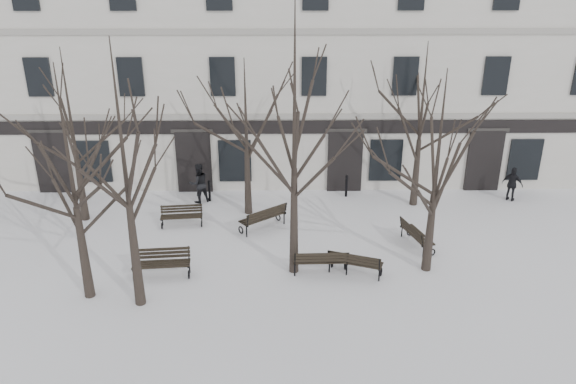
{
  "coord_description": "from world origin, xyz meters",
  "views": [
    {
      "loc": [
        0.54,
        -16.62,
        10.15
      ],
      "look_at": [
        0.79,
        3.0,
        1.98
      ],
      "focal_mm": 35.0,
      "sensor_mm": 36.0,
      "label": 1
    }
  ],
  "objects_px": {
    "tree_1": "(122,148)",
    "bench_1": "(321,261)",
    "tree_2": "(295,112)",
    "tree_3": "(439,150)",
    "bench_0": "(162,262)",
    "tree_0": "(69,159)",
    "bench_2": "(355,262)",
    "bench_4": "(264,217)",
    "bench_3": "(182,215)",
    "bench_5": "(416,235)"
  },
  "relations": [
    {
      "from": "tree_1",
      "to": "bench_4",
      "type": "relative_size",
      "value": 4.18
    },
    {
      "from": "bench_2",
      "to": "bench_3",
      "type": "relative_size",
      "value": 1.12
    },
    {
      "from": "tree_1",
      "to": "tree_2",
      "type": "distance_m",
      "value": 5.32
    },
    {
      "from": "tree_3",
      "to": "bench_3",
      "type": "xyz_separation_m",
      "value": [
        -9.19,
        3.65,
        -3.96
      ]
    },
    {
      "from": "bench_1",
      "to": "bench_3",
      "type": "distance_m",
      "value": 6.69
    },
    {
      "from": "tree_1",
      "to": "tree_3",
      "type": "height_order",
      "value": "tree_1"
    },
    {
      "from": "bench_3",
      "to": "bench_5",
      "type": "distance_m",
      "value": 9.37
    },
    {
      "from": "tree_2",
      "to": "bench_4",
      "type": "relative_size",
      "value": 4.63
    },
    {
      "from": "tree_2",
      "to": "bench_2",
      "type": "height_order",
      "value": "tree_2"
    },
    {
      "from": "bench_1",
      "to": "bench_3",
      "type": "relative_size",
      "value": 1.1
    },
    {
      "from": "bench_0",
      "to": "tree_0",
      "type": "bearing_deg",
      "value": -154.86
    },
    {
      "from": "tree_2",
      "to": "bench_5",
      "type": "height_order",
      "value": "tree_2"
    },
    {
      "from": "tree_3",
      "to": "bench_3",
      "type": "height_order",
      "value": "tree_3"
    },
    {
      "from": "tree_1",
      "to": "bench_4",
      "type": "bearing_deg",
      "value": 54.23
    },
    {
      "from": "tree_3",
      "to": "bench_0",
      "type": "distance_m",
      "value": 10.02
    },
    {
      "from": "tree_0",
      "to": "bench_4",
      "type": "distance_m",
      "value": 8.43
    },
    {
      "from": "bench_0",
      "to": "bench_3",
      "type": "xyz_separation_m",
      "value": [
        0.04,
        3.97,
        -0.07
      ]
    },
    {
      "from": "bench_0",
      "to": "bench_4",
      "type": "distance_m",
      "value": 4.95
    },
    {
      "from": "bench_4",
      "to": "bench_5",
      "type": "xyz_separation_m",
      "value": [
        5.8,
        -1.53,
        -0.05
      ]
    },
    {
      "from": "bench_4",
      "to": "bench_5",
      "type": "height_order",
      "value": "bench_4"
    },
    {
      "from": "tree_3",
      "to": "bench_3",
      "type": "distance_m",
      "value": 10.65
    },
    {
      "from": "tree_2",
      "to": "tree_3",
      "type": "distance_m",
      "value": 4.86
    },
    {
      "from": "bench_5",
      "to": "bench_1",
      "type": "bearing_deg",
      "value": 102.39
    },
    {
      "from": "tree_1",
      "to": "tree_2",
      "type": "height_order",
      "value": "tree_2"
    },
    {
      "from": "tree_3",
      "to": "bench_4",
      "type": "height_order",
      "value": "tree_3"
    },
    {
      "from": "tree_1",
      "to": "bench_5",
      "type": "distance_m",
      "value": 11.31
    },
    {
      "from": "tree_1",
      "to": "bench_5",
      "type": "xyz_separation_m",
      "value": [
        9.59,
        3.73,
        -4.69
      ]
    },
    {
      "from": "tree_0",
      "to": "bench_1",
      "type": "xyz_separation_m",
      "value": [
        7.6,
        1.3,
        -4.19
      ]
    },
    {
      "from": "tree_1",
      "to": "bench_3",
      "type": "bearing_deg",
      "value": 85.81
    },
    {
      "from": "tree_1",
      "to": "bench_1",
      "type": "xyz_separation_m",
      "value": [
        5.85,
        1.75,
        -4.66
      ]
    },
    {
      "from": "bench_3",
      "to": "bench_5",
      "type": "bearing_deg",
      "value": -17.65
    },
    {
      "from": "tree_0",
      "to": "bench_2",
      "type": "relative_size",
      "value": 3.88
    },
    {
      "from": "tree_0",
      "to": "bench_2",
      "type": "distance_m",
      "value": 9.81
    },
    {
      "from": "bench_4",
      "to": "tree_3",
      "type": "bearing_deg",
      "value": 112.24
    },
    {
      "from": "tree_3",
      "to": "bench_1",
      "type": "bearing_deg",
      "value": -176.17
    },
    {
      "from": "bench_3",
      "to": "tree_2",
      "type": "bearing_deg",
      "value": -45.23
    },
    {
      "from": "tree_3",
      "to": "bench_1",
      "type": "height_order",
      "value": "tree_3"
    },
    {
      "from": "bench_2",
      "to": "bench_4",
      "type": "relative_size",
      "value": 0.98
    },
    {
      "from": "tree_2",
      "to": "bench_0",
      "type": "bearing_deg",
      "value": -176.67
    },
    {
      "from": "tree_3",
      "to": "bench_0",
      "type": "relative_size",
      "value": 3.55
    },
    {
      "from": "tree_3",
      "to": "tree_2",
      "type": "bearing_deg",
      "value": -179.31
    },
    {
      "from": "tree_0",
      "to": "tree_3",
      "type": "xyz_separation_m",
      "value": [
        11.35,
        1.55,
        -0.29
      ]
    },
    {
      "from": "tree_0",
      "to": "tree_1",
      "type": "distance_m",
      "value": 1.86
    },
    {
      "from": "tree_1",
      "to": "tree_2",
      "type": "xyz_separation_m",
      "value": [
        4.93,
        1.94,
        0.55
      ]
    },
    {
      "from": "bench_1",
      "to": "tree_1",
      "type": "bearing_deg",
      "value": 15.39
    },
    {
      "from": "tree_1",
      "to": "bench_1",
      "type": "distance_m",
      "value": 7.68
    },
    {
      "from": "bench_0",
      "to": "bench_4",
      "type": "bearing_deg",
      "value": 41.49
    },
    {
      "from": "bench_2",
      "to": "tree_0",
      "type": "bearing_deg",
      "value": 28.13
    },
    {
      "from": "tree_0",
      "to": "bench_3",
      "type": "distance_m",
      "value": 7.06
    },
    {
      "from": "tree_3",
      "to": "bench_2",
      "type": "height_order",
      "value": "tree_3"
    }
  ]
}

